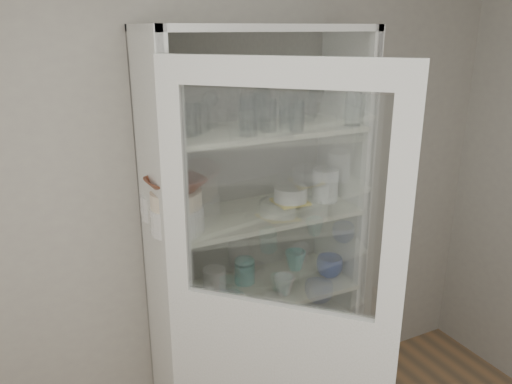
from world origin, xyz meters
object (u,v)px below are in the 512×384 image
mug_white (284,285)px  tin_box (264,346)px  terracotta_bowl (175,185)px  measuring_cups (229,298)px  goblet_2 (262,103)px  plate_stack_back (166,205)px  white_canister (215,281)px  cream_dish (215,364)px  goblet_3 (316,99)px  cream_bowl (176,199)px  cupboard_door (277,355)px  goblet_0 (210,107)px  mug_blue (329,266)px  yellow_trivet (290,202)px  white_ramekin (291,194)px  pantry_cabinet (250,266)px  glass_platter (290,204)px  grey_bowl_stack (325,185)px  plate_stack_front (177,219)px  mug_teal (295,260)px  goblet_1 (257,107)px  teal_jar (245,271)px

mug_white → tin_box: (-0.04, 0.12, -0.41)m
terracotta_bowl → measuring_cups: (0.23, -0.01, -0.59)m
goblet_2 → plate_stack_back: size_ratio=0.81×
white_canister → cream_dish: bearing=-119.1°
goblet_3 → cream_bowl: goblet_3 is taller
cupboard_door → plate_stack_back: 0.83m
cream_dish → terracotta_bowl: bearing=-164.9°
goblet_0 → mug_blue: (0.56, -0.19, -0.83)m
yellow_trivet → white_ramekin: white_ramekin is taller
pantry_cabinet → white_canister: 0.22m
glass_platter → grey_bowl_stack: grey_bowl_stack is taller
pantry_cabinet → terracotta_bowl: 0.68m
white_canister → tin_box: size_ratio=0.59×
terracotta_bowl → mug_white: terracotta_bowl is taller
goblet_3 → measuring_cups: (-0.57, -0.20, -0.87)m
mug_white → measuring_cups: (-0.27, 0.04, -0.02)m
cupboard_door → cream_bowl: bearing=160.9°
white_ramekin → cream_bowl: bearing=-174.6°
pantry_cabinet → white_ramekin: pantry_cabinet is taller
white_ramekin → white_canister: 0.56m
goblet_0 → goblet_2: goblet_2 is taller
cupboard_door → goblet_2: 1.12m
measuring_cups → mug_blue: bearing=1.3°
plate_stack_front → plate_stack_back: size_ratio=1.00×
goblet_0 → mug_teal: (0.44, -0.04, -0.84)m
terracotta_bowl → yellow_trivet: terracotta_bowl is taller
goblet_0 → plate_stack_front: (-0.24, -0.19, -0.43)m
mug_blue → tin_box: (-0.34, 0.07, -0.42)m
glass_platter → plate_stack_front: bearing=-174.6°
plate_stack_front → mug_white: bearing=-6.1°
plate_stack_back → tin_box: bearing=-15.1°
measuring_cups → grey_bowl_stack: bearing=6.8°
plate_stack_front → white_canister: size_ratio=1.73×
plate_stack_front → mug_blue: size_ratio=1.69×
plate_stack_front → cream_bowl: 0.09m
pantry_cabinet → white_canister: (-0.21, -0.04, -0.01)m
goblet_0 → mug_teal: size_ratio=1.57×
grey_bowl_stack → measuring_cups: size_ratio=1.45×
glass_platter → grey_bowl_stack: size_ratio=1.93×
plate_stack_back → mug_white: bearing=-26.5°
terracotta_bowl → glass_platter: 0.62m
terracotta_bowl → grey_bowl_stack: bearing=3.8°
goblet_2 → tin_box: 1.26m
goblet_1 → tin_box: goblet_1 is taller
goblet_2 → goblet_1: bearing=-147.6°
grey_bowl_stack → tin_box: bearing=176.7°
pantry_cabinet → cream_bowl: size_ratio=9.73×
glass_platter → tin_box: bearing=173.1°
goblet_2 → white_ramekin: goblet_2 is taller
grey_bowl_stack → teal_jar: 0.59m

